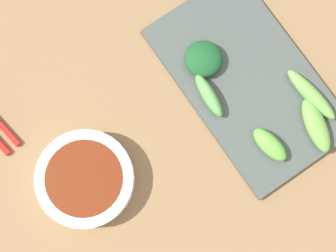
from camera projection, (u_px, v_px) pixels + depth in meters
name	position (u px, v px, depth m)	size (l,w,h in m)	color
tabletop	(179.00, 119.00, 0.76)	(2.10, 2.10, 0.02)	#8F6D48
sauce_bowl	(85.00, 178.00, 0.72)	(0.14, 0.14, 0.04)	white
serving_plate	(247.00, 80.00, 0.76)	(0.18, 0.31, 0.01)	#48504C
broccoli_stalk_0	(270.00, 145.00, 0.72)	(0.03, 0.06, 0.02)	#67B642
broccoli_leafy_1	(203.00, 59.00, 0.74)	(0.06, 0.06, 0.03)	#1A5428
broccoli_stalk_2	(210.00, 97.00, 0.73)	(0.02, 0.07, 0.03)	#5EA853
broccoli_stalk_3	(316.00, 126.00, 0.73)	(0.03, 0.08, 0.02)	#6DAA46
broccoli_stalk_4	(311.00, 95.00, 0.74)	(0.02, 0.10, 0.02)	#70AD4D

